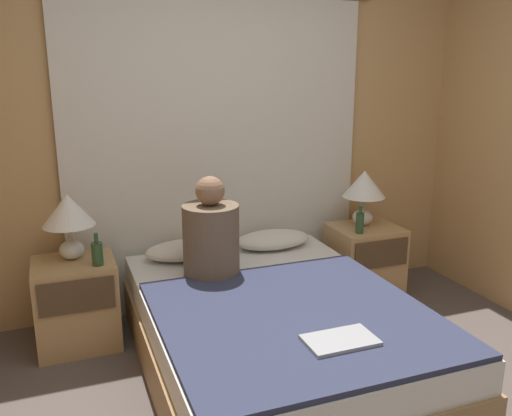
% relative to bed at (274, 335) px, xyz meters
% --- Properties ---
extents(wall_back, '(3.94, 0.06, 2.50)m').
position_rel_bed_xyz_m(wall_back, '(0.00, 1.12, 1.02)').
color(wall_back, tan).
rests_on(wall_back, ground_plane).
extents(curtain_panel, '(2.35, 0.02, 2.21)m').
position_rel_bed_xyz_m(curtain_panel, '(0.00, 1.06, 0.87)').
color(curtain_panel, silver).
rests_on(curtain_panel, ground_plane).
extents(bed, '(1.44, 2.01, 0.46)m').
position_rel_bed_xyz_m(bed, '(0.00, 0.00, 0.00)').
color(bed, '#99754C').
rests_on(bed, ground_plane).
extents(nightstand_left, '(0.49, 0.44, 0.56)m').
position_rel_bed_xyz_m(nightstand_left, '(-1.04, 0.73, 0.05)').
color(nightstand_left, tan).
rests_on(nightstand_left, ground_plane).
extents(nightstand_right, '(0.49, 0.44, 0.56)m').
position_rel_bed_xyz_m(nightstand_right, '(1.04, 0.73, 0.05)').
color(nightstand_right, tan).
rests_on(nightstand_right, ground_plane).
extents(lamp_left, '(0.32, 0.32, 0.42)m').
position_rel_bed_xyz_m(lamp_left, '(-1.04, 0.79, 0.62)').
color(lamp_left, silver).
rests_on(lamp_left, nightstand_left).
extents(lamp_right, '(0.32, 0.32, 0.42)m').
position_rel_bed_xyz_m(lamp_right, '(1.04, 0.79, 0.62)').
color(lamp_right, silver).
rests_on(lamp_right, nightstand_right).
extents(pillow_left, '(0.55, 0.31, 0.12)m').
position_rel_bed_xyz_m(pillow_left, '(-0.32, 0.81, 0.29)').
color(pillow_left, silver).
rests_on(pillow_left, bed).
extents(pillow_right, '(0.55, 0.31, 0.12)m').
position_rel_bed_xyz_m(pillow_right, '(0.32, 0.81, 0.29)').
color(pillow_right, silver).
rests_on(pillow_right, bed).
extents(blanket_on_bed, '(1.38, 1.39, 0.03)m').
position_rel_bed_xyz_m(blanket_on_bed, '(0.00, -0.28, 0.25)').
color(blanket_on_bed, '#2D334C').
rests_on(blanket_on_bed, bed).
extents(person_left_in_bed, '(0.35, 0.35, 0.63)m').
position_rel_bed_xyz_m(person_left_in_bed, '(-0.24, 0.45, 0.49)').
color(person_left_in_bed, brown).
rests_on(person_left_in_bed, bed).
extents(beer_bottle_on_left_stand, '(0.07, 0.07, 0.20)m').
position_rel_bed_xyz_m(beer_bottle_on_left_stand, '(-0.90, 0.62, 0.41)').
color(beer_bottle_on_left_stand, '#2D4C28').
rests_on(beer_bottle_on_left_stand, nightstand_left).
extents(beer_bottle_on_right_stand, '(0.06, 0.06, 0.21)m').
position_rel_bed_xyz_m(beer_bottle_on_right_stand, '(0.92, 0.62, 0.41)').
color(beer_bottle_on_right_stand, '#2D4C28').
rests_on(beer_bottle_on_right_stand, nightstand_right).
extents(laptop_on_bed, '(0.33, 0.20, 0.02)m').
position_rel_bed_xyz_m(laptop_on_bed, '(0.07, -0.62, 0.27)').
color(laptop_on_bed, '#9EA0A5').
rests_on(laptop_on_bed, blanket_on_bed).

